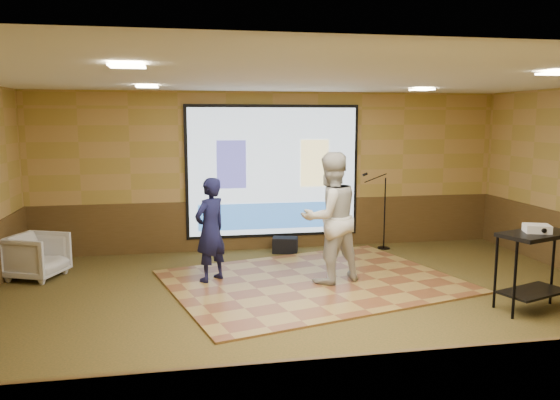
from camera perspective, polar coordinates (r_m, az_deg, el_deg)
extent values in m
plane|color=#313719|center=(7.40, 3.94, -11.22)|extent=(9.00, 9.00, 0.00)
cube|color=#B08A49|center=(10.44, -0.76, 3.02)|extent=(9.00, 0.04, 3.00)
cube|color=#B08A49|center=(3.82, 17.41, -6.99)|extent=(9.00, 0.04, 3.00)
cube|color=white|center=(6.99, 4.19, 12.61)|extent=(9.00, 7.00, 0.04)
cube|color=#493418|center=(10.57, -0.73, -2.53)|extent=(9.00, 0.04, 0.95)
cube|color=black|center=(10.39, -0.71, 3.00)|extent=(3.32, 0.03, 2.52)
cube|color=silver|center=(10.37, -0.69, 2.98)|extent=(3.20, 0.02, 2.40)
cube|color=#444394|center=(10.23, -5.10, 3.72)|extent=(0.55, 0.01, 0.90)
cube|color=#F0E08B|center=(10.50, 3.64, 3.86)|extent=(0.55, 0.01, 0.90)
cube|color=#336EC1|center=(10.47, -0.66, -1.66)|extent=(2.88, 0.01, 0.50)
cube|color=#FEEBBE|center=(8.57, -13.72, 11.43)|extent=(0.32, 0.32, 0.02)
cube|color=#FEEBBE|center=(9.43, 14.61, 11.11)|extent=(0.32, 0.32, 0.02)
cube|color=#FEEBBE|center=(5.29, -15.69, 13.34)|extent=(0.32, 0.32, 0.02)
cube|color=#FEEBBE|center=(6.59, 27.06, 11.72)|extent=(0.32, 0.32, 0.02)
cube|color=olive|center=(8.50, 3.43, -8.49)|extent=(4.90, 4.18, 0.03)
imported|color=#12143A|center=(8.36, -7.29, -3.09)|extent=(0.69, 0.67, 1.59)
imported|color=beige|center=(8.25, 5.25, -1.85)|extent=(1.14, 1.01, 1.98)
cylinder|color=black|center=(7.47, 23.33, -7.72)|extent=(0.04, 0.04, 1.00)
cylinder|color=black|center=(7.80, 21.61, -6.93)|extent=(0.04, 0.04, 1.00)
cylinder|color=black|center=(8.28, 26.59, -6.38)|extent=(0.04, 0.04, 1.00)
cube|color=black|center=(7.75, 25.29, -3.26)|extent=(1.00, 0.53, 0.05)
cube|color=black|center=(7.93, 24.94, -8.67)|extent=(0.89, 0.47, 0.03)
cube|color=white|center=(7.73, 25.27, -2.71)|extent=(0.38, 0.35, 0.10)
cylinder|color=black|center=(10.82, 10.77, -4.94)|extent=(0.24, 0.24, 0.02)
cylinder|color=black|center=(10.69, 10.88, -1.39)|extent=(0.02, 0.02, 1.38)
cylinder|color=black|center=(10.52, 9.95, 2.27)|extent=(0.44, 0.02, 0.17)
cylinder|color=black|center=(10.44, 8.87, 2.66)|extent=(0.10, 0.05, 0.08)
imported|color=gray|center=(9.43, -24.05, -5.38)|extent=(1.01, 1.00, 0.71)
cube|color=black|center=(10.29, 0.54, -4.72)|extent=(0.53, 0.42, 0.29)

